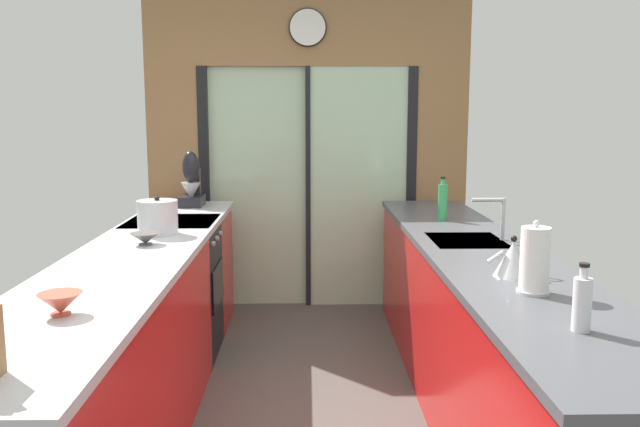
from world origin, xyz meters
The scene contains 14 objects.
ground_plane centered at (0.00, 0.60, -0.01)m, with size 5.04×7.60×0.02m, color #4C4742.
back_wall_unit centered at (0.00, 2.40, 1.53)m, with size 2.64×0.12×2.70m.
left_counter_run centered at (-0.91, 0.13, 0.47)m, with size 0.62×3.80×0.92m.
right_counter_run centered at (0.91, 0.30, 0.46)m, with size 0.62×3.80×0.92m.
sink_faucet centered at (1.06, 0.55, 1.08)m, with size 0.19×0.02×0.24m.
oven_range centered at (-0.91, 1.25, 0.46)m, with size 0.60×0.60×0.92m.
mixing_bowl_near centered at (-0.89, -0.79, 0.96)m, with size 0.16×0.16×0.08m.
mixing_bowl_far centered at (-0.89, 0.45, 0.96)m, with size 0.16×0.16×0.07m.
stand_mixer centered at (-0.89, 1.94, 1.08)m, with size 0.17×0.27×0.42m.
stock_pot centered at (-0.89, 0.76, 1.02)m, with size 0.24×0.24×0.23m.
kettle centered at (0.89, -0.27, 1.00)m, with size 0.25×0.17×0.18m.
soap_bottle_near centered at (0.89, -1.00, 1.02)m, with size 0.06×0.06×0.23m.
soap_bottle_far centered at (0.89, 1.24, 1.05)m, with size 0.06×0.06×0.29m.
paper_towel_roll centered at (0.89, -0.54, 1.05)m, with size 0.13×0.13×0.30m.
Camera 1 is at (-0.01, -3.06, 1.64)m, focal length 36.88 mm.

